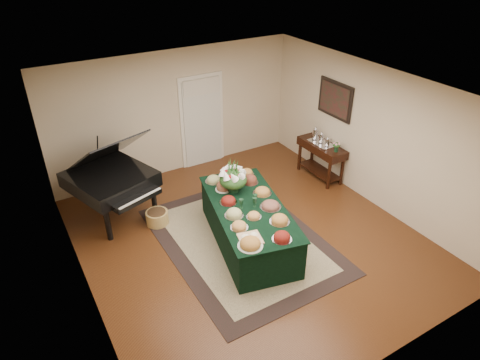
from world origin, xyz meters
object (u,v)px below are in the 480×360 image
mahogany_sideboard (321,152)px  grand_piano (111,179)px  buffet_table (248,224)px  floral_centerpiece (233,177)px

mahogany_sideboard → grand_piano: bearing=169.0°
buffet_table → grand_piano: (-1.74, 1.99, 0.43)m
grand_piano → mahogany_sideboard: (4.30, -0.84, -0.19)m
floral_centerpiece → grand_piano: 2.29m
floral_centerpiece → grand_piano: bearing=140.6°
grand_piano → buffet_table: bearing=-48.9°
floral_centerpiece → mahogany_sideboard: 2.65m
buffet_table → floral_centerpiece: floral_centerpiece is taller
grand_piano → mahogany_sideboard: 4.38m
floral_centerpiece → grand_piano: size_ratio=0.27×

